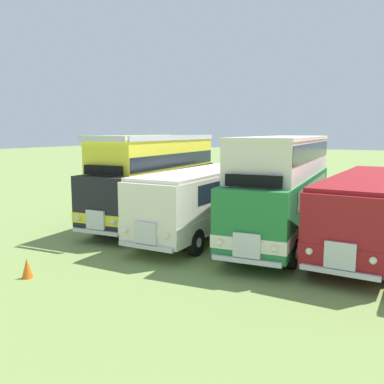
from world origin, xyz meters
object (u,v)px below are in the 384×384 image
at_px(bus_third_in_row, 283,184).
at_px(bus_second_in_row, 214,194).
at_px(cone_near_end, 27,268).
at_px(bus_first_in_row, 156,178).
at_px(bus_fourth_in_row, 368,207).

bearing_deg(bus_third_in_row, bus_second_in_row, 172.93).
height_order(bus_second_in_row, cone_near_end, bus_second_in_row).
bearing_deg(cone_near_end, bus_third_in_row, 54.34).
xyz_separation_m(bus_second_in_row, cone_near_end, (-2.65, -8.82, -1.43)).
bearing_deg(cone_near_end, bus_second_in_row, 73.27).
relative_size(bus_first_in_row, bus_fourth_in_row, 0.94).
relative_size(bus_first_in_row, bus_second_in_row, 0.86).
distance_m(bus_second_in_row, cone_near_end, 9.32).
bearing_deg(bus_fourth_in_row, cone_near_end, -137.84).
height_order(bus_first_in_row, bus_fourth_in_row, bus_first_in_row).
relative_size(bus_second_in_row, cone_near_end, 17.45).
xyz_separation_m(bus_first_in_row, bus_third_in_row, (6.77, -0.59, 0.12)).
xyz_separation_m(bus_second_in_row, bus_third_in_row, (3.38, -0.42, 0.71)).
distance_m(bus_second_in_row, bus_third_in_row, 3.48).
xyz_separation_m(bus_third_in_row, cone_near_end, (-6.03, -8.40, -2.14)).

